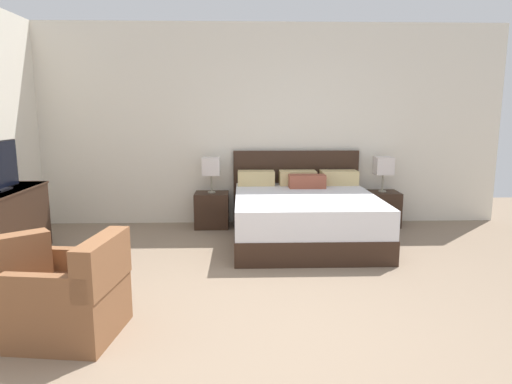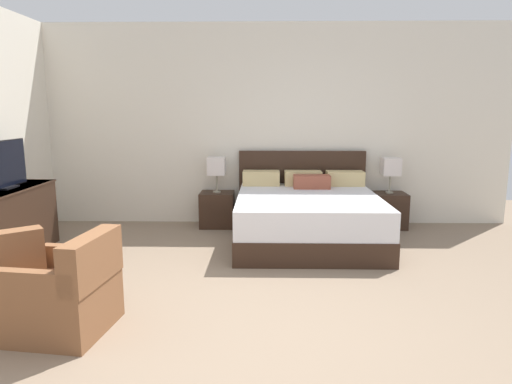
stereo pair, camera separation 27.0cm
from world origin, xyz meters
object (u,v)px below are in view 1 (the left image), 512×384
Objects in this scene: nightstand_right at (381,209)px; armchair_companion at (75,299)px; nightstand_left at (212,210)px; table_lamp_right at (383,166)px; table_lamp_left at (211,167)px; bed at (304,215)px; dresser at (1,226)px.

armchair_companion is at bearing -135.56° from nightstand_right.
nightstand_left is 2.53m from table_lamp_right.
nightstand_right is 0.65× the size of armchair_companion.
armchair_companion is at bearing -135.54° from table_lamp_right.
table_lamp_left reaches higher than nightstand_right.
bed is at bearing -30.57° from nightstand_left.
armchair_companion is (1.40, -1.72, -0.13)m from dresser.
bed reaches higher than table_lamp_right.
nightstand_right is 4.88m from dresser.
table_lamp_left is (0.00, 0.00, 0.62)m from nightstand_left.
table_lamp_right reaches higher than nightstand_right.
table_lamp_left and table_lamp_right have the same top height.
nightstand_left is (-1.23, 0.72, -0.08)m from bed.
dresser reaches higher than nightstand_left.
armchair_companion is (-2.03, -2.46, -0.05)m from bed.
bed is 4.02× the size of nightstand_left.
dresser is 2.22m from armchair_companion.
nightstand_left is at bearing 33.69° from dresser.
table_lamp_left is at bearing 179.97° from nightstand_right.
nightstand_left is at bearing 149.43° from bed.
table_lamp_right reaches higher than nightstand_left.
table_lamp_left is at bearing 180.00° from table_lamp_right.
bed reaches higher than nightstand_right.
nightstand_left is 2.65m from dresser.
nightstand_left and nightstand_right have the same top height.
table_lamp_left is 2.69m from dresser.
nightstand_right is 0.99× the size of table_lamp_right.
table_lamp_left reaches higher than dresser.
bed reaches higher than armchair_companion.
table_lamp_left is 0.65× the size of armchair_companion.
bed is at bearing 12.23° from dresser.
dresser is at bearing -167.77° from bed.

